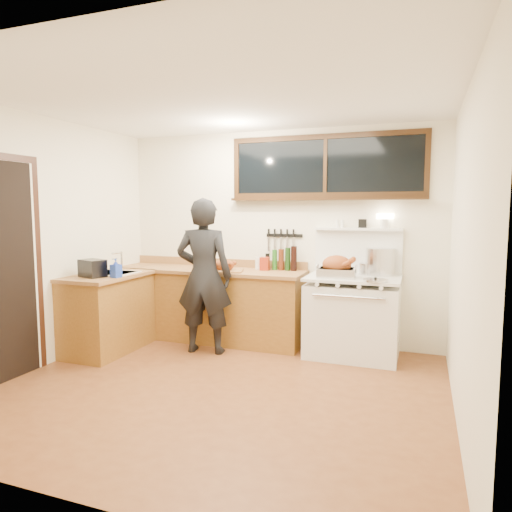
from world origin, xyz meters
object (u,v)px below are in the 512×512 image
at_px(man, 204,276).
at_px(cutting_board, 224,267).
at_px(vintage_stove, 353,315).
at_px(roast_turkey, 337,268).

bearing_deg(man, cutting_board, 71.64).
height_order(vintage_stove, man, man).
xyz_separation_m(vintage_stove, man, (-1.62, -0.45, 0.42)).
distance_m(vintage_stove, cutting_board, 1.59).
distance_m(vintage_stove, man, 1.73).
bearing_deg(vintage_stove, cutting_board, -175.19).
height_order(cutting_board, roast_turkey, roast_turkey).
xyz_separation_m(vintage_stove, cutting_board, (-1.51, -0.13, 0.49)).
height_order(vintage_stove, cutting_board, vintage_stove).
distance_m(man, cutting_board, 0.35).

